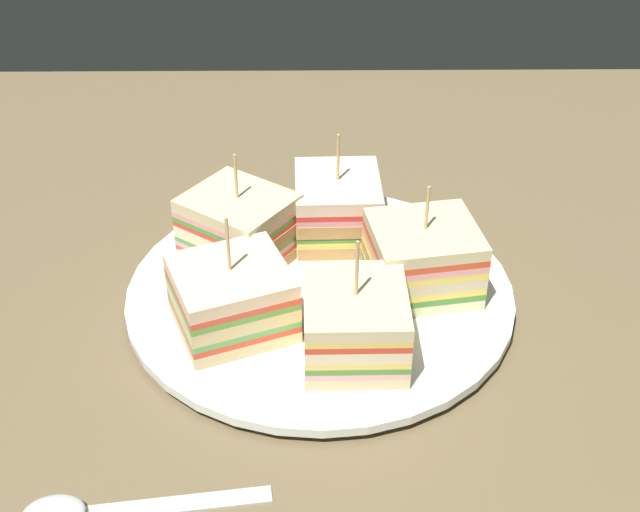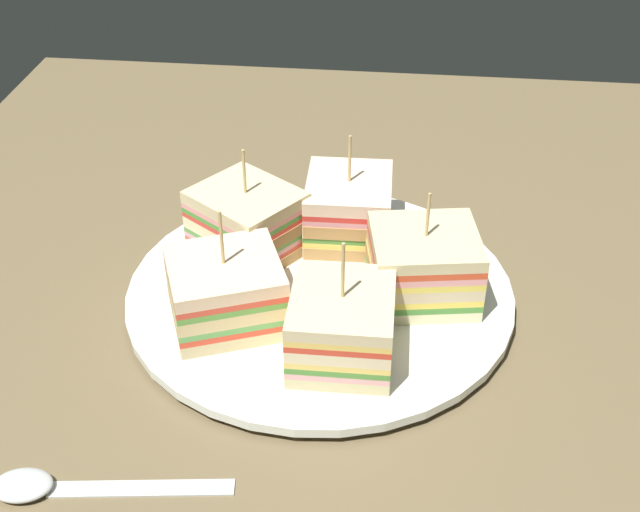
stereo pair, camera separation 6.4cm
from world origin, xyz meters
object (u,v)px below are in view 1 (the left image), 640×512
Objects in this scene: sandwich_wedge_1 at (355,323)px; sandwich_wedge_2 at (422,259)px; sandwich_wedge_4 at (240,227)px; spoon at (86,511)px; plate at (320,293)px; sandwich_wedge_3 at (337,207)px; sandwich_wedge_0 at (233,298)px.

sandwich_wedge_1 reaches higher than sandwich_wedge_2.
sandwich_wedge_4 is 25.99cm from spoon.
plate is 3.19× the size of sandwich_wedge_1.
sandwich_wedge_3 reaches higher than plate.
sandwich_wedge_2 is at bearing -36.95° from sandwich_wedge_1.
sandwich_wedge_0 reaches higher than spoon.
sandwich_wedge_3 and sandwich_wedge_4 have the same top height.
plate is 8.34cm from sandwich_wedge_3.
sandwich_wedge_2 reaches higher than spoon.
sandwich_wedge_2 is at bearing 89.58° from plate.
sandwich_wedge_0 is 1.07× the size of sandwich_wedge_1.
sandwich_wedge_4 is 0.71× the size of spoon.
sandwich_wedge_0 is 1.08× the size of sandwich_wedge_3.
plate is 8.32cm from sandwich_wedge_1.
sandwich_wedge_3 is (-14.97, -0.81, 0.07)cm from sandwich_wedge_1.
spoon is at bearing 33.41° from sandwich_wedge_2.
sandwich_wedge_2 is 0.97× the size of sandwich_wedge_3.
sandwich_wedge_1 reaches higher than spoon.
plate is at bearing -12.76° from sandwich_wedge_3.
sandwich_wedge_3 is (-7.58, 1.52, 3.12)cm from plate.
sandwich_wedge_0 and sandwich_wedge_3 have the same top height.
sandwich_wedge_3 is at bearing -60.41° from sandwich_wedge_2.
plate is at bearing 14.35° from sandwich_wedge_0.
sandwich_wedge_1 is 14.99cm from sandwich_wedge_3.
sandwich_wedge_1 is at bearing 44.01° from sandwich_wedge_2.
spoon is (20.20, -13.88, -0.39)cm from plate.
sandwich_wedge_0 is 8.95cm from sandwich_wedge_4.
sandwich_wedge_2 is (-4.49, 14.01, 0.17)cm from sandwich_wedge_0.
sandwich_wedge_1 is 1.04× the size of sandwich_wedge_2.
sandwich_wedge_4 reaches higher than plate.
sandwich_wedge_1 is 1.01× the size of sandwich_wedge_3.
sandwich_wedge_3 reaches higher than sandwich_wedge_2.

